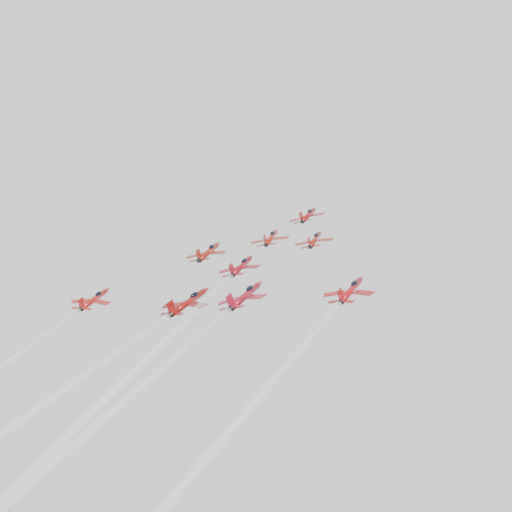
% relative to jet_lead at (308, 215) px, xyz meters
% --- Properties ---
extents(jet_lead, '(9.57, 12.22, 7.87)m').
position_rel_jet_lead_xyz_m(jet_lead, '(0.00, 0.00, 0.00)').
color(jet_lead, maroon).
extents(jet_row2_left, '(10.22, 13.05, 8.41)m').
position_rel_jet_lead_xyz_m(jet_row2_left, '(-17.19, -19.23, -11.50)').
color(jet_row2_left, maroon).
extents(jet_row2_center, '(9.39, 11.99, 7.73)m').
position_rel_jet_lead_xyz_m(jet_row2_center, '(-3.71, -14.12, -8.45)').
color(jet_row2_center, '#9C1A0E').
extents(jet_row2_right, '(8.81, 11.25, 7.25)m').
position_rel_jet_lead_xyz_m(jet_row2_right, '(8.76, -18.64, -11.16)').
color(jet_row2_right, '#9F1A0F').
extents(jet_center, '(9.46, 88.74, 53.77)m').
position_rel_jet_lead_xyz_m(jet_center, '(-3.14, -69.49, -41.64)').
color(jet_center, maroon).
extents(jet_rear_left, '(10.02, 93.98, 56.94)m').
position_rel_jet_lead_xyz_m(jet_rear_left, '(-6.30, -87.47, -52.39)').
color(jet_rear_left, maroon).
extents(jet_rear_right, '(10.10, 94.73, 57.39)m').
position_rel_jet_lead_xyz_m(jet_rear_right, '(5.12, -86.94, -52.08)').
color(jet_rear_right, maroon).
extents(jet_rear_farright, '(9.06, 85.02, 51.51)m').
position_rel_jet_lead_xyz_m(jet_rear_farright, '(25.32, -83.65, -50.11)').
color(jet_rear_farright, '#AB1013').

